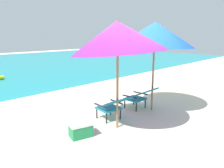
# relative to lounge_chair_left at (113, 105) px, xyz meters

# --- Properties ---
(ground_plane) EXTENTS (40.00, 40.00, 0.00)m
(ground_plane) POSITION_rel_lounge_chair_left_xyz_m (0.59, 3.94, -0.40)
(ground_plane) COLOR beige
(lounge_chair_left) EXTENTS (0.65, 0.94, 0.68)m
(lounge_chair_left) POSITION_rel_lounge_chair_left_xyz_m (0.00, 0.00, 0.00)
(lounge_chair_left) COLOR teal
(lounge_chair_left) RESTS_ON ground_plane
(lounge_chair_right) EXTENTS (0.56, 0.89, 0.68)m
(lounge_chair_right) POSITION_rel_lounge_chair_left_xyz_m (1.16, 0.04, 0.00)
(lounge_chair_right) COLOR teal
(lounge_chair_right) RESTS_ON ground_plane
(beach_umbrella_left) EXTENTS (2.89, 2.90, 2.47)m
(beach_umbrella_left) POSITION_rel_lounge_chair_left_xyz_m (-0.21, -0.35, 1.66)
(beach_umbrella_left) COLOR olive
(beach_umbrella_left) RESTS_ON ground_plane
(beach_umbrella_right) EXTENTS (2.68, 2.67, 2.46)m
(beach_umbrella_right) POSITION_rel_lounge_chair_left_xyz_m (1.36, -0.24, 1.70)
(beach_umbrella_right) COLOR olive
(beach_umbrella_right) RESTS_ON ground_plane
(cooler_box) EXTENTS (0.54, 0.43, 0.32)m
(cooler_box) POSITION_rel_lounge_chair_left_xyz_m (-1.09, -0.12, -0.24)
(cooler_box) COLOR #1E844C
(cooler_box) RESTS_ON ground_plane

